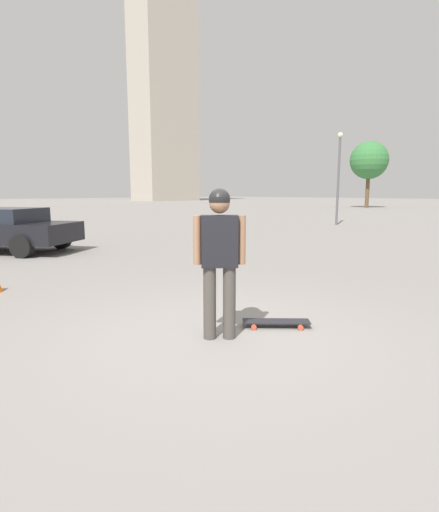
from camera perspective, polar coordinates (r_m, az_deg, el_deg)
ground_plane at (r=4.86m, az=0.00°, el=-11.63°), size 220.00×220.00×0.00m
person at (r=4.60m, az=0.00°, el=0.60°), size 0.48×0.42×1.76m
skateboard at (r=5.26m, az=8.09°, el=-9.30°), size 0.77×0.76×0.08m
car_parked_near at (r=13.20m, az=-28.59°, el=3.46°), size 3.94×4.47×1.27m
building_block_distant at (r=87.29m, az=-7.99°, el=22.13°), size 11.81×8.02×43.05m
tree_distant at (r=48.05m, az=20.60°, el=12.65°), size 4.12×4.12×7.26m
lamp_post at (r=22.20m, az=16.67°, el=11.66°), size 0.28×0.28×4.77m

